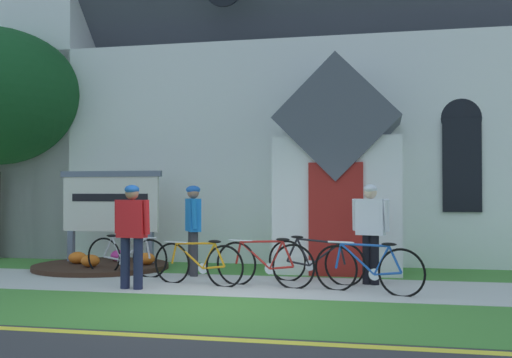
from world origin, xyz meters
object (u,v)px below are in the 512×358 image
(bicycle_white, at_px, (265,263))
(bicycle_yellow, at_px, (198,263))
(bicycle_silver, at_px, (315,261))
(cyclist_in_green_jersey, at_px, (193,223))
(cyclist_in_orange_jersey, at_px, (371,226))
(church_sign, at_px, (110,204))
(cyclist_in_red_jersey, at_px, (132,228))
(bicycle_red, at_px, (126,256))
(bicycle_blue, at_px, (368,269))

(bicycle_white, xyz_separation_m, bicycle_yellow, (-1.12, -0.06, -0.02))
(bicycle_white, bearing_deg, bicycle_yellow, -176.79)
(bicycle_silver, relative_size, bicycle_white, 1.00)
(cyclist_in_green_jersey, height_order, cyclist_in_orange_jersey, cyclist_in_orange_jersey)
(church_sign, distance_m, cyclist_in_red_jersey, 3.18)
(bicycle_red, distance_m, cyclist_in_green_jersey, 1.37)
(bicycle_yellow, xyz_separation_m, cyclist_in_orange_jersey, (2.82, 0.61, 0.62))
(bicycle_blue, height_order, cyclist_in_red_jersey, cyclist_in_red_jersey)
(bicycle_red, height_order, cyclist_in_red_jersey, cyclist_in_red_jersey)
(church_sign, bearing_deg, bicycle_yellow, -38.82)
(bicycle_silver, relative_size, cyclist_in_green_jersey, 1.03)
(bicycle_blue, xyz_separation_m, bicycle_red, (-4.42, 1.04, -0.01))
(bicycle_blue, height_order, bicycle_red, bicycle_blue)
(bicycle_yellow, distance_m, cyclist_in_orange_jersey, 2.95)
(bicycle_silver, height_order, cyclist_in_green_jersey, cyclist_in_green_jersey)
(church_sign, height_order, cyclist_in_green_jersey, church_sign)
(bicycle_red, bearing_deg, cyclist_in_orange_jersey, -2.02)
(cyclist_in_red_jersey, bearing_deg, bicycle_yellow, 35.50)
(bicycle_red, bearing_deg, bicycle_yellow, -25.22)
(cyclist_in_red_jersey, bearing_deg, church_sign, 121.35)
(cyclist_in_orange_jersey, bearing_deg, bicycle_red, 177.98)
(church_sign, distance_m, bicycle_red, 1.84)
(bicycle_silver, xyz_separation_m, bicycle_blue, (0.92, -0.90, 0.00))
(bicycle_white, distance_m, cyclist_in_red_jersey, 2.23)
(bicycle_yellow, xyz_separation_m, cyclist_in_red_jersey, (-0.91, -0.65, 0.61))
(cyclist_in_green_jersey, bearing_deg, bicycle_red, -167.41)
(bicycle_red, xyz_separation_m, cyclist_in_orange_jersey, (4.44, -0.16, 0.62))
(bicycle_silver, relative_size, bicycle_yellow, 1.02)
(bicycle_blue, height_order, bicycle_yellow, bicycle_blue)
(bicycle_blue, bearing_deg, bicycle_yellow, 174.31)
(bicycle_red, distance_m, cyclist_in_red_jersey, 1.69)
(bicycle_yellow, relative_size, cyclist_in_green_jersey, 1.01)
(bicycle_silver, bearing_deg, bicycle_blue, -44.47)
(cyclist_in_green_jersey, distance_m, cyclist_in_red_jersey, 1.75)
(church_sign, bearing_deg, bicycle_blue, -23.54)
(bicycle_white, height_order, bicycle_red, bicycle_white)
(cyclist_in_green_jersey, bearing_deg, bicycle_yellow, -67.88)
(bicycle_silver, xyz_separation_m, bicycle_yellow, (-1.88, -0.62, -0.01))
(bicycle_yellow, height_order, cyclist_in_red_jersey, cyclist_in_red_jersey)
(bicycle_blue, height_order, cyclist_in_orange_jersey, cyclist_in_orange_jersey)
(bicycle_yellow, height_order, cyclist_in_green_jersey, cyclist_in_green_jersey)
(bicycle_red, relative_size, cyclist_in_green_jersey, 1.01)
(bicycle_silver, relative_size, cyclist_in_red_jersey, 1.03)
(bicycle_silver, xyz_separation_m, cyclist_in_green_jersey, (-2.30, 0.41, 0.60))
(cyclist_in_orange_jersey, bearing_deg, cyclist_in_green_jersey, 172.53)
(church_sign, height_order, bicycle_blue, church_sign)
(bicycle_red, bearing_deg, bicycle_blue, -13.27)
(bicycle_blue, relative_size, cyclist_in_green_jersey, 1.02)
(church_sign, relative_size, bicycle_red, 1.33)
(bicycle_red, distance_m, cyclist_in_orange_jersey, 4.49)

